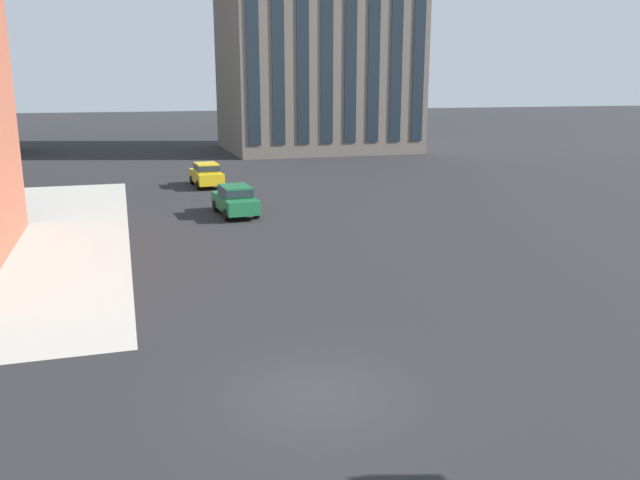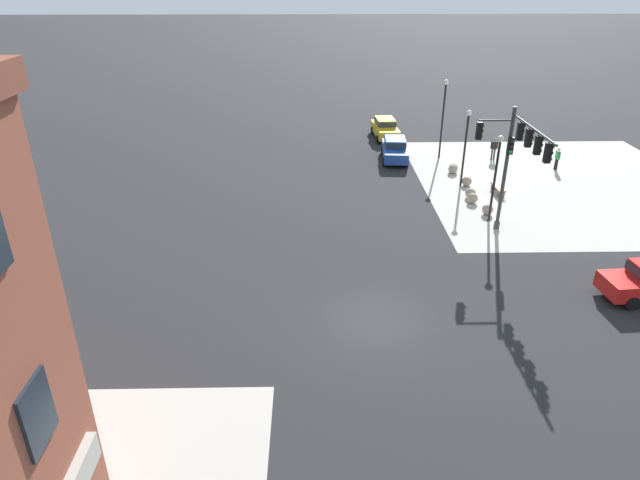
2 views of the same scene
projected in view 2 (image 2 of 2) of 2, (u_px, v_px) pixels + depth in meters
ground_plane at (374, 321)px, 23.38m from camera, size 320.00×320.00×0.00m
sidewalk_corner_slab at (560, 184)px, 37.98m from camera, size 20.00×19.00×0.02m
traffic_signal_main at (515, 153)px, 28.21m from camera, size 5.65×2.09×6.90m
bollard_sphere_curb_a at (487, 210)px, 33.15m from camera, size 0.66×0.66×0.66m
bollard_sphere_curb_b at (473, 198)px, 34.74m from camera, size 0.66×0.66×0.66m
bollard_sphere_curb_c at (470, 193)px, 35.53m from camera, size 0.66×0.66×0.66m
bollard_sphere_curb_d at (467, 181)px, 37.45m from camera, size 0.66×0.66×0.66m
bollard_sphere_curb_e at (453, 169)px, 39.68m from camera, size 0.66×0.66×0.66m
bollard_sphere_curb_f at (453, 168)px, 39.94m from camera, size 0.66×0.66×0.66m
bench_near_signal at (498, 188)px, 36.27m from camera, size 1.80×0.49×0.49m
pedestrian_near_bench at (494, 147)px, 42.25m from camera, size 0.23×0.55×1.68m
pedestrian_at_curb at (557, 157)px, 40.18m from camera, size 0.54×0.26×1.63m
street_lamp_corner_near at (496, 168)px, 31.04m from camera, size 0.36×0.36×5.10m
street_lamp_mid_sidewalk at (466, 139)px, 36.19m from camera, size 0.36×0.36×5.13m
street_lamp_corner_far at (443, 111)px, 41.41m from camera, size 0.36×0.36×5.92m
car_main_southbound_near at (385, 127)px, 47.60m from camera, size 4.51×2.11×1.68m
car_cross_eastbound at (395, 148)px, 42.19m from camera, size 4.52×2.13×1.68m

